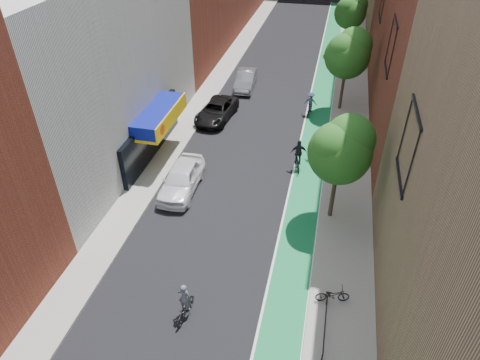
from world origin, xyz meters
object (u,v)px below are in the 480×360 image
Objects in this scene: cyclist_lead at (185,306)px; cyclist_lane_mid at (298,158)px; parked_car_black at (217,111)px; cyclist_lane_near at (313,147)px; parked_car_silver at (246,80)px; cyclist_lane_far at (310,105)px; parked_car_white at (181,179)px.

cyclist_lead is 13.28m from cyclist_lane_mid.
cyclist_lane_near is (8.03, -4.03, 0.09)m from parked_car_black.
parked_car_black is at bearing -102.15° from parked_car_silver.
cyclist_lane_near is 1.85m from cyclist_lane_mid.
parked_car_black is 2.62× the size of cyclist_lead.
cyclist_lane_mid is 8.07m from cyclist_lane_far.
parked_car_white is 0.97× the size of parked_car_black.
cyclist_lane_far is at bearing -36.34° from parked_car_silver.
cyclist_lane_far is at bearing 24.34° from parked_car_black.
cyclist_lead is at bearing 86.36° from cyclist_lane_far.
cyclist_lead is at bearing -87.39° from parked_car_silver.
parked_car_black is 2.36× the size of cyclist_lane_mid.
cyclist_lead is 21.17m from cyclist_lane_far.
cyclist_lane_near reaches higher than parked_car_white.
cyclist_lane_far is at bearing -94.00° from cyclist_lead.
cyclist_lane_far reaches higher than parked_car_black.
parked_car_silver reaches higher than parked_car_black.
cyclist_lane_far is at bearing -93.41° from cyclist_lane_near.
parked_car_white reaches higher than parked_car_black.
cyclist_lane_near is 0.90× the size of cyclist_lane_mid.
cyclist_lane_mid is at bearing -99.70° from cyclist_lead.
cyclist_lane_near reaches higher than cyclist_lead.
parked_car_white is 2.29× the size of cyclist_lane_mid.
parked_car_black is 2.64× the size of cyclist_lane_far.
parked_car_black is 6.50m from parked_car_silver.
parked_car_white is at bearing 66.54° from cyclist_lane_far.
parked_car_white is 1.07× the size of parked_car_silver.
parked_car_silver is 2.41× the size of cyclist_lane_far.
cyclist_lead is 0.90× the size of cyclist_lane_mid.
parked_car_white is at bearing 18.00° from cyclist_lane_mid.
cyclist_lead is at bearing -71.35° from parked_car_white.
cyclist_lane_near is at bearing -101.17° from cyclist_lead.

